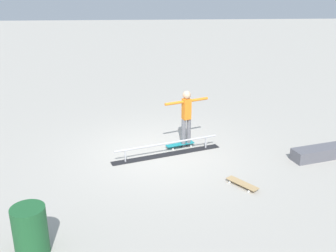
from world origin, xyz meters
TOP-DOWN VIEW (x-y plane):
  - ground_plane at (0.00, 0.00)m, footprint 60.00×60.00m
  - grind_rail at (-0.18, 0.14)m, footprint 2.91×1.21m
  - skate_ledge at (-4.33, 0.49)m, footprint 2.04×0.96m
  - skater_main at (-0.73, -0.40)m, footprint 1.19×0.56m
  - skateboard_main at (-0.56, -0.35)m, footprint 0.82×0.49m
  - loose_skateboard_natural at (-1.78, 1.90)m, footprint 0.65×0.75m
  - trash_bin at (2.31, 3.99)m, footprint 0.58×0.58m

SIDE VIEW (x-z plane):
  - ground_plane at x=0.00m, z-range 0.00..0.00m
  - skateboard_main at x=-0.56m, z-range 0.03..0.12m
  - loose_skateboard_natural at x=-1.78m, z-range 0.03..0.12m
  - grind_rail at x=-0.18m, z-range -0.02..0.33m
  - skate_ledge at x=-4.33m, z-range 0.00..0.30m
  - trash_bin at x=2.31m, z-range 0.00..0.89m
  - skater_main at x=-0.73m, z-range 0.13..1.70m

